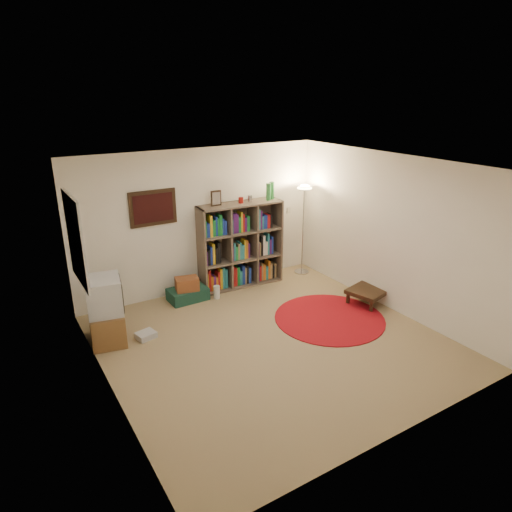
% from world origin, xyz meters
% --- Properties ---
extents(room, '(4.54, 4.54, 2.54)m').
position_xyz_m(room, '(-0.05, 0.05, 1.26)').
color(room, '#8B7551').
rests_on(room, ground).
extents(bookshelf, '(1.56, 0.53, 1.84)m').
position_xyz_m(bookshelf, '(0.62, 2.03, 0.74)').
color(bookshelf, brown).
rests_on(bookshelf, ground).
extents(floor_lamp, '(0.41, 0.41, 1.75)m').
position_xyz_m(floor_lamp, '(1.94, 1.89, 1.45)').
color(floor_lamp, silver).
rests_on(floor_lamp, ground).
extents(floor_fan, '(0.36, 0.21, 0.41)m').
position_xyz_m(floor_fan, '(1.39, 2.15, 0.20)').
color(floor_fan, black).
rests_on(floor_fan, ground).
extents(tv_stand, '(0.58, 0.74, 0.96)m').
position_xyz_m(tv_stand, '(-1.97, 1.26, 0.46)').
color(tv_stand, brown).
rests_on(tv_stand, ground).
extents(dvd_box, '(0.30, 0.27, 0.09)m').
position_xyz_m(dvd_box, '(-1.50, 1.05, 0.04)').
color(dvd_box, silver).
rests_on(dvd_box, ground).
extents(suitcase, '(0.65, 0.43, 0.21)m').
position_xyz_m(suitcase, '(-0.47, 1.91, 0.10)').
color(suitcase, '#14382C').
rests_on(suitcase, ground).
extents(wicker_basket, '(0.43, 0.34, 0.22)m').
position_xyz_m(wicker_basket, '(-0.49, 1.87, 0.32)').
color(wicker_basket, brown).
rests_on(wicker_basket, suitcase).
extents(duffel_bag, '(0.36, 0.32, 0.23)m').
position_xyz_m(duffel_bag, '(-0.09, 2.27, 0.11)').
color(duffel_bag, black).
rests_on(duffel_bag, ground).
extents(paper_towel, '(0.11, 0.11, 0.23)m').
position_xyz_m(paper_towel, '(-0.02, 1.71, 0.11)').
color(paper_towel, silver).
rests_on(paper_towel, ground).
extents(red_rug, '(1.73, 1.73, 0.02)m').
position_xyz_m(red_rug, '(1.16, 0.11, 0.01)').
color(red_rug, maroon).
rests_on(red_rug, ground).
extents(side_table, '(0.68, 0.68, 0.25)m').
position_xyz_m(side_table, '(2.04, 0.20, 0.21)').
color(side_table, black).
rests_on(side_table, ground).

